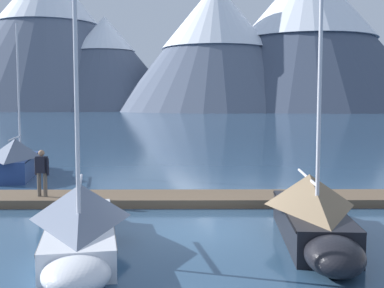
{
  "coord_description": "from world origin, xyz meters",
  "views": [
    {
      "loc": [
        -1.02,
        -14.15,
        3.75
      ],
      "look_at": [
        0.0,
        6.0,
        2.0
      ],
      "focal_mm": 46.74,
      "sensor_mm": 36.0,
      "label": 1
    }
  ],
  "objects_px": {
    "sailboat_second_berth": "(80,220)",
    "sailboat_nearest_berth": "(18,158)",
    "person_on_dock": "(42,170)",
    "sailboat_mid_dock_port": "(313,211)"
  },
  "relations": [
    {
      "from": "sailboat_mid_dock_port",
      "to": "sailboat_nearest_berth",
      "type": "bearing_deg",
      "value": 132.89
    },
    {
      "from": "sailboat_second_berth",
      "to": "sailboat_mid_dock_port",
      "type": "distance_m",
      "value": 6.09
    },
    {
      "from": "sailboat_nearest_berth",
      "to": "sailboat_second_berth",
      "type": "relative_size",
      "value": 0.98
    },
    {
      "from": "sailboat_second_berth",
      "to": "sailboat_nearest_berth",
      "type": "bearing_deg",
      "value": 112.52
    },
    {
      "from": "sailboat_nearest_berth",
      "to": "sailboat_mid_dock_port",
      "type": "distance_m",
      "value": 16.59
    },
    {
      "from": "sailboat_second_berth",
      "to": "person_on_dock",
      "type": "xyz_separation_m",
      "value": [
        -2.31,
        5.53,
        0.51
      ]
    },
    {
      "from": "sailboat_mid_dock_port",
      "to": "sailboat_second_berth",
      "type": "bearing_deg",
      "value": -176.11
    },
    {
      "from": "person_on_dock",
      "to": "sailboat_mid_dock_port",
      "type": "bearing_deg",
      "value": -31.38
    },
    {
      "from": "sailboat_second_berth",
      "to": "person_on_dock",
      "type": "distance_m",
      "value": 6.01
    },
    {
      "from": "sailboat_nearest_berth",
      "to": "sailboat_second_berth",
      "type": "distance_m",
      "value": 13.6
    }
  ]
}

